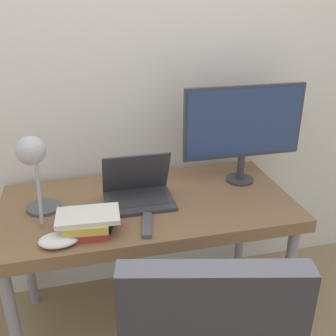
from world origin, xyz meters
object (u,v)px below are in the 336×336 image
(laptop, at_px, (138,191))
(desk_lamp, at_px, (34,164))
(book_stack, at_px, (87,223))
(game_controller, at_px, (59,240))
(monitor, at_px, (244,126))

(laptop, relative_size, desk_lamp, 0.78)
(book_stack, relative_size, game_controller, 1.67)
(laptop, xyz_separation_m, game_controller, (-0.36, -0.28, -0.03))
(laptop, xyz_separation_m, monitor, (0.56, 0.09, 0.25))
(monitor, xyz_separation_m, game_controller, (-0.92, -0.37, -0.28))
(monitor, distance_m, desk_lamp, 1.01)
(monitor, xyz_separation_m, book_stack, (-0.80, -0.32, -0.25))
(laptop, distance_m, book_stack, 0.33)
(monitor, distance_m, book_stack, 0.90)
(laptop, relative_size, book_stack, 1.21)
(laptop, height_order, game_controller, laptop)
(game_controller, bearing_deg, desk_lamp, 111.65)
(desk_lamp, relative_size, book_stack, 1.54)
(laptop, bearing_deg, monitor, 9.57)
(book_stack, distance_m, game_controller, 0.13)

